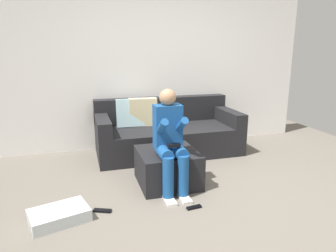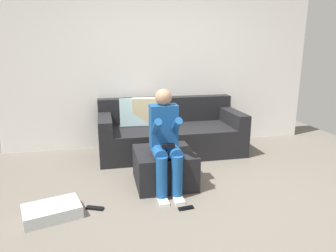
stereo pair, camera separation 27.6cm
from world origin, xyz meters
name	(u,v)px [view 1 (the left image)]	position (x,y,z in m)	size (l,w,h in m)	color
ground_plane	(210,204)	(0.00, 0.00, 0.00)	(6.43, 6.43, 0.00)	#6B6359
wall_back	(157,64)	(0.00, 2.17, 1.32)	(4.95, 0.10, 2.63)	white
couch_sectional	(166,133)	(0.02, 1.71, 0.30)	(2.12, 0.94, 0.83)	black
ottoman	(168,167)	(-0.28, 0.60, 0.20)	(0.67, 0.68, 0.40)	black
person_seated	(170,139)	(-0.31, 0.41, 0.60)	(0.30, 0.57, 1.13)	#194C8C
storage_bin	(59,215)	(-1.47, 0.10, 0.06)	(0.51, 0.34, 0.11)	silver
remote_near_ottoman	(194,207)	(-0.19, -0.04, 0.01)	(0.15, 0.05, 0.02)	black
remote_by_storage_bin	(102,211)	(-1.08, 0.15, 0.01)	(0.18, 0.05, 0.02)	black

